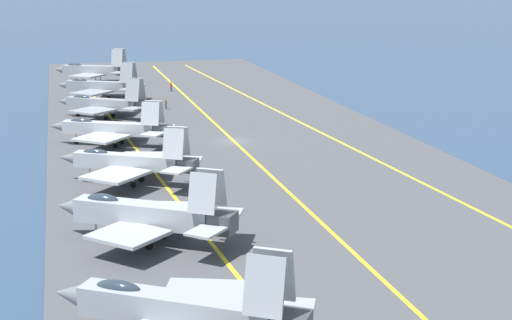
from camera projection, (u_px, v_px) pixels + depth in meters
The scene contains 14 objects.
ground_plane at pixel (234, 144), 101.33m from camera, with size 2000.00×2000.00×0.00m, color navy.
carrier_deck at pixel (234, 142), 101.29m from camera, with size 187.60×46.65×0.40m, color #424244.
deck_stripe_foul_line at pixel (327, 136), 104.31m from camera, with size 168.84×0.36×0.01m, color yellow.
deck_stripe_centerline at pixel (233, 141), 101.24m from camera, with size 168.84×0.36×0.01m, color yellow.
deck_stripe_edge_line at pixel (134, 146), 98.16m from camera, with size 168.84×0.36×0.01m, color yellow.
parked_jet_second at pixel (181, 310), 44.69m from camera, with size 13.09×15.36×6.69m.
parked_jet_third at pixel (146, 214), 62.66m from camera, with size 12.72×15.28×6.48m.
parked_jet_fourth at pixel (131, 162), 80.02m from camera, with size 13.16×14.94×6.24m.
parked_jet_fifth at pixel (112, 129), 97.75m from camera, with size 12.81×15.95×5.87m.
parked_jet_sixth at pixel (105, 104), 115.99m from camera, with size 12.79×14.87×6.24m.
parked_jet_seventh at pixel (101, 86), 132.28m from camera, with size 13.50×15.14×6.57m.
parked_jet_eighth at pixel (94, 70), 151.04m from camera, with size 12.69×15.45×6.97m.
crew_brown_vest at pixel (166, 103), 124.23m from camera, with size 0.46×0.41×1.68m.
crew_red_vest at pixel (171, 86), 142.51m from camera, with size 0.41×0.31×1.74m.
Camera 1 is at (-96.65, 21.58, 21.78)m, focal length 55.00 mm.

